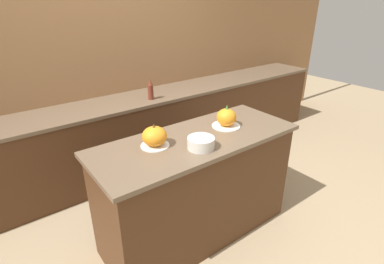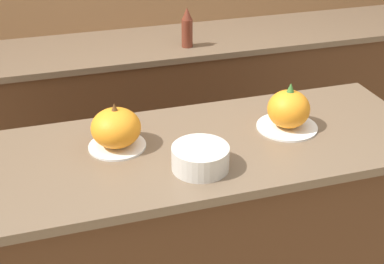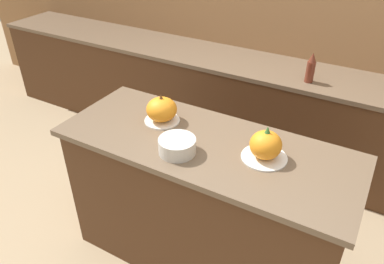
% 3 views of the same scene
% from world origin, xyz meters
% --- Properties ---
extents(ground_plane, '(12.00, 12.00, 0.00)m').
position_xyz_m(ground_plane, '(0.00, 0.00, 0.00)').
color(ground_plane, tan).
extents(wall_back, '(8.00, 0.06, 2.50)m').
position_xyz_m(wall_back, '(0.00, 1.64, 1.25)').
color(wall_back, '#9E7047').
rests_on(wall_back, ground_plane).
extents(kitchen_island, '(1.69, 0.67, 0.94)m').
position_xyz_m(kitchen_island, '(0.00, 0.00, 0.47)').
color(kitchen_island, '#4C2D19').
rests_on(kitchen_island, ground_plane).
extents(back_counter, '(6.00, 0.60, 0.89)m').
position_xyz_m(back_counter, '(0.00, 1.31, 0.45)').
color(back_counter, '#4C2D19').
rests_on(back_counter, ground_plane).
extents(pumpkin_cake_left, '(0.21, 0.21, 0.18)m').
position_xyz_m(pumpkin_cake_left, '(-0.34, 0.08, 1.02)').
color(pumpkin_cake_left, white).
rests_on(pumpkin_cake_left, kitchen_island).
extents(pumpkin_cake_right, '(0.24, 0.24, 0.19)m').
position_xyz_m(pumpkin_cake_right, '(0.33, 0.03, 1.02)').
color(pumpkin_cake_right, white).
rests_on(pumpkin_cake_right, kitchen_island).
extents(bottle_tall, '(0.06, 0.06, 0.23)m').
position_xyz_m(bottle_tall, '(0.26, 1.18, 1.00)').
color(bottle_tall, maroon).
rests_on(bottle_tall, back_counter).
extents(mixing_bowl, '(0.20, 0.20, 0.08)m').
position_xyz_m(mixing_bowl, '(-0.09, -0.15, 0.98)').
color(mixing_bowl, beige).
rests_on(mixing_bowl, kitchen_island).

